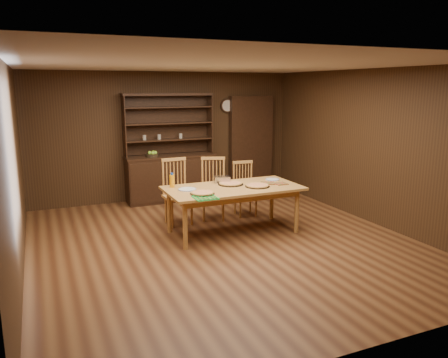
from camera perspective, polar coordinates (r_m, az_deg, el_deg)
name	(u,v)px	position (r m, az deg, el deg)	size (l,w,h in m)	color
floor	(224,243)	(6.64, -0.01, -8.31)	(6.00, 6.00, 0.00)	brown
room_shell	(224,138)	(6.27, -0.01, 5.34)	(6.00, 6.00, 6.00)	silver
china_hutch	(171,172)	(8.99, -6.99, 0.95)	(1.84, 0.52, 2.17)	#331C11
doorway	(251,144)	(9.74, 3.51, 4.58)	(1.00, 0.18, 2.10)	#331C11
wall_clock	(227,106)	(9.48, 0.41, 9.56)	(0.30, 0.05, 0.30)	#331C11
dining_table	(233,191)	(6.90, 1.19, -1.62)	(2.13, 1.06, 0.75)	#BD8941
chair_left	(176,189)	(7.48, -6.23, -1.31)	(0.48, 0.46, 1.11)	#C38243
chair_center	(213,186)	(7.72, -1.42, -0.94)	(0.57, 0.56, 1.09)	#C38243
chair_right	(244,187)	(7.95, 2.66, -1.00)	(0.43, 0.42, 0.98)	#C38243
pizza_left	(202,193)	(6.44, -2.84, -1.82)	(0.36, 0.36, 0.04)	black
pizza_right	(257,186)	(6.92, 4.38, -0.86)	(0.39, 0.39, 0.04)	black
pizza_center	(231,183)	(7.05, 0.88, -0.59)	(0.41, 0.41, 0.04)	black
cooling_rack	(205,198)	(6.21, -2.46, -2.44)	(0.31, 0.31, 0.01)	green
plate_left	(187,189)	(6.72, -4.82, -1.34)	(0.28, 0.28, 0.02)	silver
plate_right	(272,179)	(7.44, 6.33, -0.06)	(0.23, 0.23, 0.02)	silver
foil_dish	(222,179)	(7.20, -0.27, -0.05)	(0.26, 0.18, 0.10)	silver
juice_bottle	(172,181)	(6.90, -6.80, -0.22)	(0.08, 0.08, 0.23)	orange
pot_holder_a	(281,184)	(7.15, 7.42, -0.59)	(0.19, 0.19, 0.01)	red
pot_holder_b	(268,183)	(7.16, 5.74, -0.53)	(0.21, 0.21, 0.02)	red
fruit_bowl	(152,154)	(8.76, -9.34, 3.18)	(0.26, 0.26, 0.12)	black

